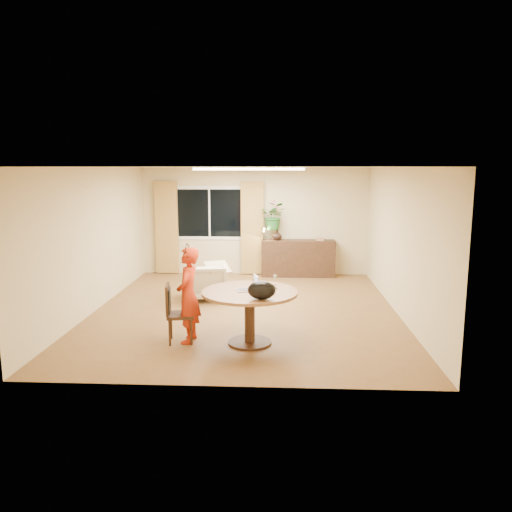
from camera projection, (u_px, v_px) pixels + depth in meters
The scene contains 24 objects.
floor at pixel (245, 310), 9.18m from camera, with size 6.50×6.50×0.00m, color brown.
ceiling at pixel (245, 167), 8.73m from camera, with size 6.50×6.50×0.00m, color white.
wall_back at pixel (255, 221), 12.15m from camera, with size 5.50×5.50×0.00m, color #C8B682.
wall_left at pixel (95, 239), 9.09m from camera, with size 6.50×6.50×0.00m, color #C8B682.
wall_right at pixel (400, 242), 8.82m from camera, with size 6.50×6.50×0.00m, color #C8B682.
window at pixel (210, 213), 12.15m from camera, with size 1.70×0.03×1.30m.
curtain_left at pixel (167, 228), 12.19m from camera, with size 0.55×0.08×2.25m, color olive.
curtain_right at pixel (252, 228), 12.09m from camera, with size 0.55×0.08×2.25m, color olive.
ceiling_panel at pixel (249, 169), 9.91m from camera, with size 2.20×0.35×0.05m, color white.
dining_table at pixel (250, 302), 7.34m from camera, with size 1.42×1.42×0.81m.
dining_chair at pixel (181, 313), 7.44m from camera, with size 0.43×0.39×0.89m, color black, non-canonical shape.
child at pixel (188, 295), 7.42m from camera, with size 0.34×0.52×1.44m, color red.
laptop at pixel (247, 283), 7.34m from camera, with size 0.34×0.23×0.23m, color #B7B7BC, non-canonical shape.
tumbler at pixel (254, 283), 7.61m from camera, with size 0.07×0.07×0.10m, color white, non-canonical shape.
wine_glass at pixel (275, 282), 7.43m from camera, with size 0.07×0.07×0.21m, color white, non-canonical shape.
pot_lid at pixel (269, 286), 7.58m from camera, with size 0.21×0.21×0.03m, color white, non-canonical shape.
handbag at pixel (262, 290), 6.82m from camera, with size 0.39×0.23×0.26m, color black, non-canonical shape.
armchair at pixel (206, 281), 9.95m from camera, with size 0.76×0.78×0.71m, color beige.
throw at pixel (217, 263), 9.84m from camera, with size 0.45×0.55×0.03m, color beige, non-canonical shape.
sideboard at pixel (298, 258), 12.01m from camera, with size 1.76×0.43×0.88m, color black.
vase at pixel (277, 235), 11.94m from camera, with size 0.24×0.24×0.25m, color black.
bouquet at pixel (274, 216), 11.86m from camera, with size 0.59×0.51×0.66m, color #276425.
book_stack at pixel (320, 239), 11.90m from camera, with size 0.19×0.14×0.08m, color #8A5F46, non-canonical shape.
desk_lamp at pixel (264, 234), 11.90m from camera, with size 0.13×0.13×0.31m, color black, non-canonical shape.
Camera 1 is at (0.65, -8.84, 2.59)m, focal length 35.00 mm.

